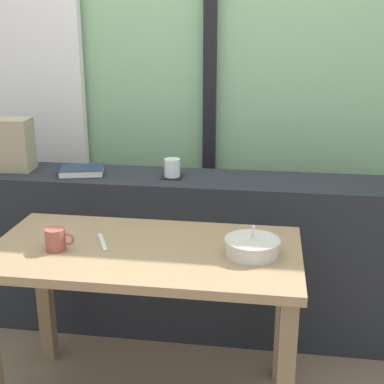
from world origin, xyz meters
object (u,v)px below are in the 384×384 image
object	(u,v)px
soup_bowl	(252,247)
fork_utensil	(102,242)
juice_glass	(172,168)
ceramic_mug	(56,239)
breakfast_table	(146,276)
throw_pillow	(0,144)
closed_book	(81,171)
coaster_square	(172,177)

from	to	relation	value
soup_bowl	fork_utensil	distance (m)	0.58
fork_utensil	juice_glass	bearing A→B (deg)	48.57
juice_glass	soup_bowl	size ratio (longest dim) A/B	0.42
fork_utensil	ceramic_mug	world-z (taller)	ceramic_mug
breakfast_table	ceramic_mug	bearing A→B (deg)	-168.61
juice_glass	soup_bowl	distance (m)	0.74
soup_bowl	ceramic_mug	distance (m)	0.73
breakfast_table	throw_pillow	distance (m)	1.13
closed_book	ceramic_mug	world-z (taller)	closed_book
coaster_square	fork_utensil	distance (m)	0.62
juice_glass	fork_utensil	xyz separation A→B (m)	(-0.17, -0.58, -0.15)
coaster_square	closed_book	xyz separation A→B (m)	(-0.45, -0.02, 0.02)
breakfast_table	fork_utensil	distance (m)	0.21
fork_utensil	closed_book	bearing A→B (deg)	91.14
soup_bowl	fork_utensil	bearing A→B (deg)	177.46
coaster_square	fork_utensil	size ratio (longest dim) A/B	0.59
throw_pillow	soup_bowl	distance (m)	1.44
soup_bowl	fork_utensil	xyz separation A→B (m)	(-0.58, 0.03, -0.03)
soup_bowl	closed_book	bearing A→B (deg)	145.41
closed_book	ceramic_mug	bearing A→B (deg)	-78.71
throw_pillow	ceramic_mug	xyz separation A→B (m)	(0.56, -0.68, -0.19)
closed_book	juice_glass	bearing A→B (deg)	2.09
throw_pillow	fork_utensil	bearing A→B (deg)	-40.14
breakfast_table	throw_pillow	bearing A→B (deg)	144.91
fork_utensil	breakfast_table	bearing A→B (deg)	-32.61
coaster_square	throw_pillow	distance (m)	0.89
coaster_square	ceramic_mug	xyz separation A→B (m)	(-0.32, -0.67, -0.06)
throw_pillow	soup_bowl	xyz separation A→B (m)	(1.29, -0.62, -0.20)
breakfast_table	soup_bowl	size ratio (longest dim) A/B	5.81
throw_pillow	ceramic_mug	distance (m)	0.90
breakfast_table	closed_book	world-z (taller)	closed_book
closed_book	throw_pillow	bearing A→B (deg)	176.16
soup_bowl	coaster_square	bearing A→B (deg)	123.86
fork_utensil	ceramic_mug	bearing A→B (deg)	-174.94
coaster_square	throw_pillow	world-z (taller)	throw_pillow
juice_glass	soup_bowl	xyz separation A→B (m)	(0.41, -0.61, -0.12)
breakfast_table	fork_utensil	size ratio (longest dim) A/B	6.96
coaster_square	juice_glass	size ratio (longest dim) A/B	1.16
ceramic_mug	juice_glass	bearing A→B (deg)	64.52
closed_book	ceramic_mug	size ratio (longest dim) A/B	2.18
soup_bowl	ceramic_mug	size ratio (longest dim) A/B	1.80
breakfast_table	closed_book	distance (m)	0.78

